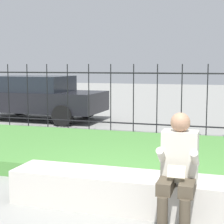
% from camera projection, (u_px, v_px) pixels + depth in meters
% --- Properties ---
extents(ground_plane, '(60.00, 60.00, 0.00)m').
position_uv_depth(ground_plane, '(114.00, 207.00, 4.57)').
color(ground_plane, gray).
extents(stone_bench, '(2.72, 0.60, 0.42)m').
position_uv_depth(stone_bench, '(121.00, 193.00, 4.52)').
color(stone_bench, beige).
rests_on(stone_bench, ground_plane).
extents(person_seated_reader, '(0.42, 0.73, 1.22)m').
position_uv_depth(person_seated_reader, '(178.00, 167.00, 3.94)').
color(person_seated_reader, black).
rests_on(person_seated_reader, ground_plane).
extents(grass_berm, '(10.96, 3.18, 0.23)m').
position_uv_depth(grass_berm, '(151.00, 155.00, 6.73)').
color(grass_berm, '#4C893D').
rests_on(grass_berm, ground_plane).
extents(iron_fence, '(8.96, 0.03, 1.75)m').
position_uv_depth(iron_fence, '(169.00, 101.00, 8.53)').
color(iron_fence, black).
rests_on(iron_fence, ground_plane).
extents(car_parked_left, '(4.13, 2.06, 1.39)m').
position_uv_depth(car_parked_left, '(37.00, 97.00, 11.78)').
color(car_parked_left, black).
rests_on(car_parked_left, ground_plane).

